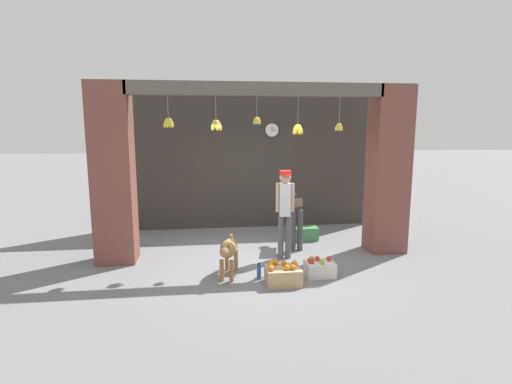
% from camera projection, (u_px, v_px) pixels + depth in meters
% --- Properties ---
extents(ground_plane, '(60.00, 60.00, 0.00)m').
position_uv_depth(ground_plane, '(258.00, 260.00, 7.43)').
color(ground_plane, slate).
extents(shop_back_wall, '(6.48, 0.12, 3.24)m').
position_uv_depth(shop_back_wall, '(245.00, 161.00, 9.64)').
color(shop_back_wall, '#38332D').
rests_on(shop_back_wall, ground_plane).
extents(shop_pillar_left, '(0.70, 0.60, 3.24)m').
position_uv_depth(shop_pillar_left, '(113.00, 174.00, 7.14)').
color(shop_pillar_left, brown).
rests_on(shop_pillar_left, ground_plane).
extents(shop_pillar_right, '(0.70, 0.60, 3.24)m').
position_uv_depth(shop_pillar_right, '(388.00, 170.00, 7.78)').
color(shop_pillar_right, brown).
rests_on(shop_pillar_right, ground_plane).
extents(storefront_awning, '(4.58, 0.28, 0.93)m').
position_uv_depth(storefront_awning, '(256.00, 92.00, 7.04)').
color(storefront_awning, '#5B564C').
extents(dog, '(0.40, 0.96, 0.67)m').
position_uv_depth(dog, '(228.00, 250.00, 6.56)').
color(dog, '#9E7042').
rests_on(dog, ground_plane).
extents(shopkeeper, '(0.34, 0.28, 1.67)m').
position_uv_depth(shopkeeper, '(285.00, 207.00, 7.40)').
color(shopkeeper, '#56565B').
rests_on(shopkeeper, ground_plane).
extents(worker_stooping, '(0.27, 0.83, 1.09)m').
position_uv_depth(worker_stooping, '(295.00, 213.00, 8.13)').
color(worker_stooping, '#424247').
rests_on(worker_stooping, ground_plane).
extents(fruit_crate_oranges, '(0.55, 0.43, 0.35)m').
position_uv_depth(fruit_crate_oranges, '(283.00, 275.00, 6.31)').
color(fruit_crate_oranges, tan).
rests_on(fruit_crate_oranges, ground_plane).
extents(fruit_crate_apples, '(0.48, 0.37, 0.32)m').
position_uv_depth(fruit_crate_apples, '(320.00, 268.00, 6.64)').
color(fruit_crate_apples, silver).
rests_on(fruit_crate_apples, ground_plane).
extents(produce_box_green, '(0.56, 0.36, 0.28)m').
position_uv_depth(produce_box_green, '(304.00, 233.00, 8.75)').
color(produce_box_green, '#42844C').
rests_on(produce_box_green, ground_plane).
extents(water_bottle, '(0.07, 0.07, 0.28)m').
position_uv_depth(water_bottle, '(259.00, 272.00, 6.50)').
color(water_bottle, '#2D60AD').
rests_on(water_bottle, ground_plane).
extents(wall_clock, '(0.33, 0.03, 0.33)m').
position_uv_depth(wall_clock, '(272.00, 130.00, 9.52)').
color(wall_clock, black).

